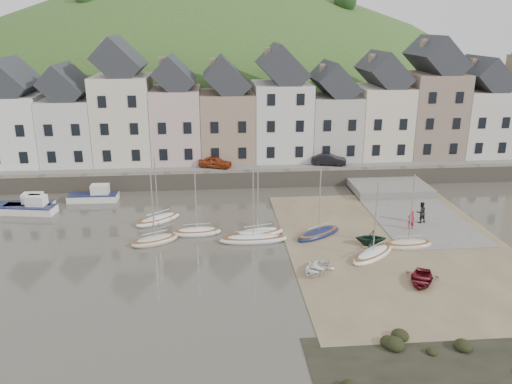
{
  "coord_description": "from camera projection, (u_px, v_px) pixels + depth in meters",
  "views": [
    {
      "loc": [
        -3.71,
        -37.17,
        17.27
      ],
      "look_at": [
        0.0,
        6.0,
        3.0
      ],
      "focal_mm": 36.24,
      "sensor_mm": 36.0,
      "label": 1
    }
  ],
  "objects": [
    {
      "name": "sailboat_1",
      "position": [
        197.0,
        232.0,
        44.09
      ],
      "size": [
        4.23,
        1.76,
        6.32
      ],
      "color": "white",
      "rests_on": "ground"
    },
    {
      "name": "townhouse_terrace",
      "position": [
        258.0,
        110.0,
        61.45
      ],
      "size": [
        61.05,
        8.0,
        13.93
      ],
      "color": "white",
      "rests_on": "quay_land"
    },
    {
      "name": "seawall",
      "position": [
        247.0,
        179.0,
        56.69
      ],
      "size": [
        70.0,
        1.2,
        1.8
      ],
      "primitive_type": "cube",
      "color": "slate",
      "rests_on": "ground"
    },
    {
      "name": "sailboat_0",
      "position": [
        158.0,
        219.0,
        46.83
      ],
      "size": [
        4.47,
        3.97,
        6.32
      ],
      "color": "white",
      "rests_on": "ground"
    },
    {
      "name": "rowboat_green",
      "position": [
        371.0,
        238.0,
        41.74
      ],
      "size": [
        2.7,
        2.41,
        1.3
      ],
      "primitive_type": "imported",
      "rotation": [
        0.0,
        0.0,
        -1.69
      ],
      "color": "#152F22",
      "rests_on": "beach"
    },
    {
      "name": "sailboat_4",
      "position": [
        253.0,
        239.0,
        42.64
      ],
      "size": [
        5.69,
        1.6,
        6.32
      ],
      "color": "white",
      "rests_on": "ground"
    },
    {
      "name": "quay_land",
      "position": [
        240.0,
        149.0,
        70.93
      ],
      "size": [
        90.0,
        30.0,
        1.5
      ],
      "primitive_type": "cube",
      "color": "#335923",
      "rests_on": "ground"
    },
    {
      "name": "motorboat_2",
      "position": [
        95.0,
        195.0,
        52.3
      ],
      "size": [
        4.97,
        1.83,
        1.7
      ],
      "color": "white",
      "rests_on": "ground"
    },
    {
      "name": "sailboat_6",
      "position": [
        373.0,
        254.0,
        39.76
      ],
      "size": [
        4.63,
        4.18,
        6.32
      ],
      "color": "white",
      "rests_on": "ground"
    },
    {
      "name": "ground",
      "position": [
        262.0,
        252.0,
        40.88
      ],
      "size": [
        160.0,
        160.0,
        0.0
      ],
      "primitive_type": "plane",
      "color": "#423E34",
      "rests_on": "ground"
    },
    {
      "name": "sailboat_5",
      "position": [
        318.0,
        233.0,
        43.73
      ],
      "size": [
        4.76,
        3.9,
        6.32
      ],
      "color": "#151C42",
      "rests_on": "ground"
    },
    {
      "name": "sailboat_3",
      "position": [
        258.0,
        233.0,
        43.83
      ],
      "size": [
        4.81,
        2.58,
        6.32
      ],
      "color": "white",
      "rests_on": "ground"
    },
    {
      "name": "car_right",
      "position": [
        329.0,
        159.0,
        59.41
      ],
      "size": [
        4.22,
        2.35,
        1.32
      ],
      "primitive_type": "imported",
      "rotation": [
        0.0,
        0.0,
        1.32
      ],
      "color": "black",
      "rests_on": "quay_street"
    },
    {
      "name": "rowboat_red",
      "position": [
        421.0,
        279.0,
        35.71
      ],
      "size": [
        3.44,
        3.84,
        0.66
      ],
      "primitive_type": "imported",
      "rotation": [
        0.0,
        0.0,
        -0.47
      ],
      "color": "maroon",
      "rests_on": "beach"
    },
    {
      "name": "person_dark",
      "position": [
        421.0,
        212.0,
        46.23
      ],
      "size": [
        1.1,
        0.96,
        1.92
      ],
      "primitive_type": "imported",
      "rotation": [
        0.0,
        0.0,
        3.42
      ],
      "color": "black",
      "rests_on": "slipway"
    },
    {
      "name": "person_red",
      "position": [
        411.0,
        220.0,
        44.79
      ],
      "size": [
        0.66,
        0.47,
        1.7
      ],
      "primitive_type": "imported",
      "rotation": [
        0.0,
        0.0,
        3.25
      ],
      "color": "maroon",
      "rests_on": "slipway"
    },
    {
      "name": "hillside",
      "position": [
        208.0,
        208.0,
        102.88
      ],
      "size": [
        134.4,
        84.0,
        84.0
      ],
      "color": "#335923",
      "rests_on": "ground"
    },
    {
      "name": "quay_street",
      "position": [
        245.0,
        165.0,
        59.8
      ],
      "size": [
        70.0,
        7.0,
        0.1
      ],
      "primitive_type": "cube",
      "color": "slate",
      "rests_on": "quay_land"
    },
    {
      "name": "motorboat_0",
      "position": [
        31.0,
        207.0,
        48.91
      ],
      "size": [
        5.22,
        2.59,
        1.7
      ],
      "color": "white",
      "rests_on": "ground"
    },
    {
      "name": "sailboat_2",
      "position": [
        155.0,
        240.0,
        42.35
      ],
      "size": [
        4.23,
        3.06,
        6.32
      ],
      "color": "beige",
      "rests_on": "ground"
    },
    {
      "name": "car_left",
      "position": [
        215.0,
        162.0,
        58.35
      ],
      "size": [
        4.02,
        2.68,
        1.27
      ],
      "primitive_type": "imported",
      "rotation": [
        0.0,
        0.0,
        1.23
      ],
      "color": "#9B3916",
      "rests_on": "quay_street"
    },
    {
      "name": "slipway",
      "position": [
        409.0,
        210.0,
        49.66
      ],
      "size": [
        8.0,
        18.0,
        0.12
      ],
      "primitive_type": "cube",
      "color": "slate",
      "rests_on": "ground"
    },
    {
      "name": "rowboat_white",
      "position": [
        316.0,
        268.0,
        37.29
      ],
      "size": [
        3.44,
        3.59,
        0.61
      ],
      "primitive_type": "imported",
      "rotation": [
        0.0,
        0.0,
        -0.65
      ],
      "color": "white",
      "rests_on": "beach"
    },
    {
      "name": "motorboat_1",
      "position": [
        27.0,
        205.0,
        49.69
      ],
      "size": [
        5.27,
        1.85,
        1.7
      ],
      "color": "white",
      "rests_on": "ground"
    },
    {
      "name": "sailboat_7",
      "position": [
        408.0,
        244.0,
        41.62
      ],
      "size": [
        4.07,
        1.7,
        6.32
      ],
      "color": "beige",
      "rests_on": "ground"
    },
    {
      "name": "beach",
      "position": [
        398.0,
        246.0,
        41.77
      ],
      "size": [
        18.0,
        26.0,
        0.06
      ],
      "primitive_type": "cube",
      "color": "brown",
      "rests_on": "ground"
    },
    {
      "name": "shore_rocks",
      "position": [
        436.0,
        358.0,
        27.72
      ],
      "size": [
        14.0,
        6.09,
        0.73
      ],
      "color": "black",
      "rests_on": "ground"
    }
  ]
}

